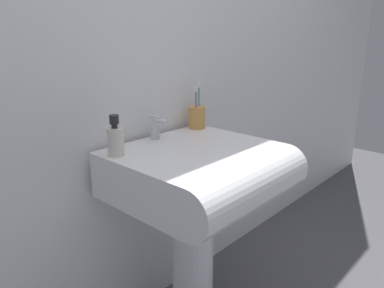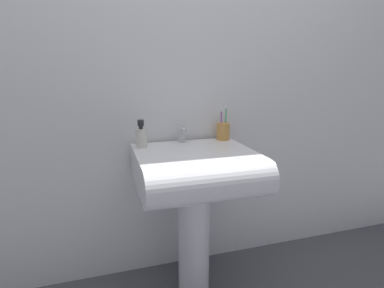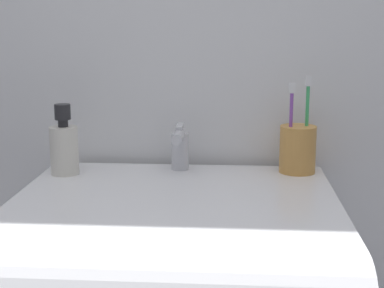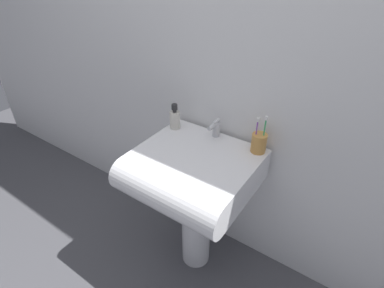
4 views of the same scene
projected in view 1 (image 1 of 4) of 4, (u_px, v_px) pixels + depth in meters
name	position (u px, v px, depth m)	size (l,w,h in m)	color
wall_back	(139.00, 30.00, 1.43)	(5.00, 0.05, 2.40)	white
sink_pedestal	(193.00, 261.00, 1.51)	(0.17, 0.17, 0.62)	white
sink_basin	(205.00, 174.00, 1.35)	(0.57, 0.55, 0.17)	white
faucet	(156.00, 127.00, 1.46)	(0.04, 0.10, 0.09)	silver
toothbrush_cup	(197.00, 117.00, 1.64)	(0.07, 0.07, 0.20)	#D19347
soap_bottle	(115.00, 140.00, 1.27)	(0.06, 0.06, 0.14)	silver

